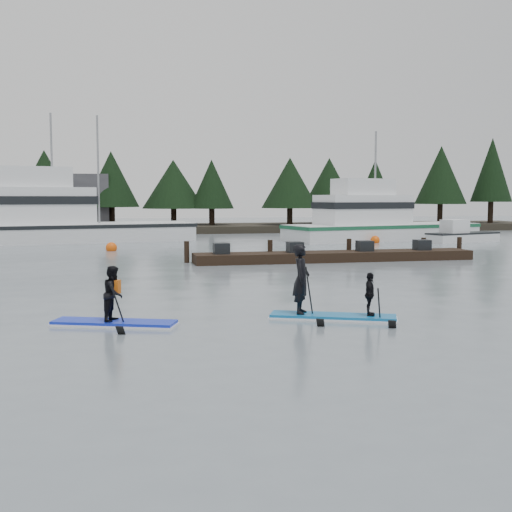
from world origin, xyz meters
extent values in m
plane|color=slate|center=(0.00, 0.00, 0.00)|extent=(160.00, 160.00, 0.00)
cube|color=#2D281E|center=(0.00, 42.00, 0.30)|extent=(70.00, 8.00, 0.60)
cube|color=#4C4C51|center=(-14.00, 44.00, 2.50)|extent=(18.00, 6.00, 5.00)
cube|color=silver|center=(-7.76, 30.90, 0.11)|extent=(17.56, 7.85, 2.26)
cube|color=white|center=(-9.76, 30.51, 2.47)|extent=(8.14, 4.78, 2.45)
cylinder|color=gray|center=(-8.59, 30.74, 4.94)|extent=(0.14, 0.14, 7.39)
cube|color=silver|center=(14.24, 28.37, 0.10)|extent=(14.97, 7.25, 2.06)
cube|color=white|center=(12.55, 27.99, 2.16)|extent=(6.99, 4.34, 2.06)
cylinder|color=gray|center=(13.53, 28.21, 4.40)|extent=(0.14, 0.14, 6.53)
cube|color=silver|center=(18.62, 24.96, 0.32)|extent=(5.65, 3.12, 0.63)
cube|color=black|center=(5.71, 14.36, 0.23)|extent=(13.53, 1.87, 0.45)
sphere|color=#E0500B|center=(12.42, 25.41, 0.00)|extent=(0.62, 0.62, 0.62)
sphere|color=#E0500B|center=(-4.75, 22.60, 0.00)|extent=(0.64, 0.64, 0.64)
cube|color=#142AC1|center=(-4.59, 0.83, 0.05)|extent=(3.00, 1.70, 0.11)
imported|color=black|center=(-4.59, 0.83, 0.76)|extent=(0.69, 0.77, 1.31)
cube|color=#DB5E12|center=(-4.59, 0.83, 0.92)|extent=(0.35, 0.29, 0.32)
cylinder|color=black|center=(-4.43, 0.54, 0.31)|extent=(0.46, 0.80, 1.51)
cube|color=#1165A3|center=(0.76, 0.49, 0.05)|extent=(3.15, 1.89, 0.11)
imported|color=black|center=(0.02, 0.80, 0.99)|extent=(0.64, 0.75, 1.75)
cylinder|color=black|center=(0.17, 0.50, 0.55)|extent=(0.54, 0.86, 1.66)
imported|color=black|center=(1.59, 0.14, 0.65)|extent=(0.49, 0.68, 1.08)
cylinder|color=black|center=(1.73, -0.16, 0.18)|extent=(0.47, 0.74, 1.43)
camera|label=1|loc=(-4.52, -14.55, 3.03)|focal=45.00mm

